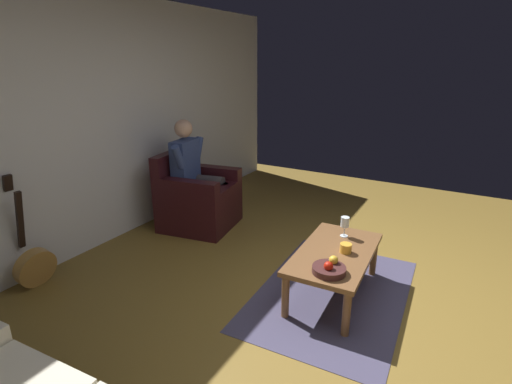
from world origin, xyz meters
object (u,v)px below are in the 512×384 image
at_px(fruit_bowl, 329,269).
at_px(candle_jar, 346,248).
at_px(coffee_table, 335,257).
at_px(wine_glass_near, 345,223).
at_px(person_seated, 195,170).
at_px(armchair, 197,200).
at_px(guitar, 34,263).

xyz_separation_m(fruit_bowl, candle_jar, (-0.37, 0.01, 0.01)).
xyz_separation_m(coffee_table, wine_glass_near, (-0.32, -0.03, 0.18)).
height_order(wine_glass_near, candle_jar, wine_glass_near).
bearing_deg(fruit_bowl, wine_glass_near, -171.69).
xyz_separation_m(person_seated, candle_jar, (0.58, 1.99, -0.25)).
relative_size(coffee_table, wine_glass_near, 5.85).
relative_size(wine_glass_near, fruit_bowl, 0.73).
height_order(person_seated, wine_glass_near, person_seated).
distance_m(armchair, coffee_table, 2.00).
relative_size(armchair, fruit_bowl, 3.57).
relative_size(person_seated, candle_jar, 13.18).
distance_m(coffee_table, fruit_bowl, 0.37).
distance_m(wine_glass_near, fruit_bowl, 0.68).
bearing_deg(candle_jar, guitar, -63.84).
bearing_deg(guitar, coffee_table, 116.49).
relative_size(wine_glass_near, candle_jar, 1.91).
distance_m(guitar, fruit_bowl, 2.55).
bearing_deg(armchair, coffee_table, 62.92).
height_order(person_seated, guitar, person_seated).
bearing_deg(armchair, fruit_bowl, 54.69).
bearing_deg(person_seated, guitar, -23.02).
height_order(armchair, coffee_table, armchair).
height_order(armchair, fruit_bowl, armchair).
bearing_deg(coffee_table, candle_jar, 105.72).
bearing_deg(person_seated, fruit_bowl, 54.86).
relative_size(coffee_table, candle_jar, 11.17).
xyz_separation_m(person_seated, guitar, (1.77, -0.42, -0.47)).
distance_m(person_seated, coffee_table, 2.03).
bearing_deg(coffee_table, fruit_bowl, 11.41).
xyz_separation_m(guitar, candle_jar, (-1.19, 2.42, 0.23)).
bearing_deg(coffee_table, guitar, -63.51).
bearing_deg(person_seated, coffee_table, 63.07).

